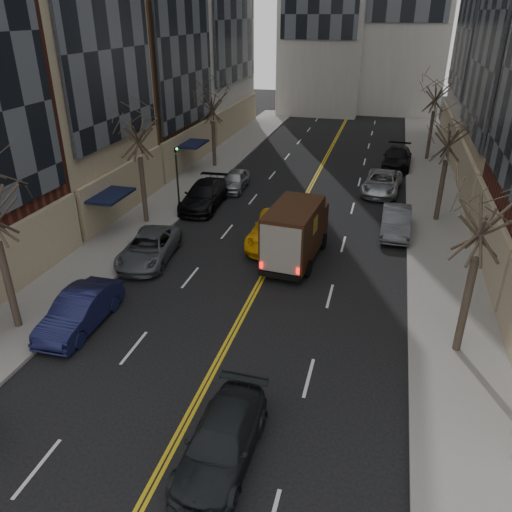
{
  "coord_description": "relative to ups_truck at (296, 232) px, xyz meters",
  "views": [
    {
      "loc": [
        5.33,
        -6.34,
        11.98
      ],
      "look_at": [
        0.21,
        12.88,
        2.2
      ],
      "focal_mm": 35.0,
      "sensor_mm": 36.0,
      "label": 1
    }
  ],
  "objects": [
    {
      "name": "parked_lf_b",
      "position": [
        -7.5,
        -8.46,
        -0.84
      ],
      "size": [
        1.72,
        4.74,
        1.55
      ],
      "primitive_type": "imported",
      "rotation": [
        0.0,
        0.0,
        0.02
      ],
      "color": "#111436",
      "rests_on": "ground"
    },
    {
      "name": "taxi",
      "position": [
        -1.5,
        1.86,
        -0.82
      ],
      "size": [
        2.85,
        5.86,
        1.6
      ],
      "primitive_type": "imported",
      "rotation": [
        0.0,
        0.0,
        0.03
      ],
      "color": "#FFB20A",
      "rests_on": "ground"
    },
    {
      "name": "parked_lf_d",
      "position": [
        -7.5,
        6.42,
        -0.8
      ],
      "size": [
        2.63,
        5.8,
        1.65
      ],
      "primitive_type": "imported",
      "rotation": [
        0.0,
        0.0,
        0.06
      ],
      "color": "black",
      "rests_on": "ground"
    },
    {
      "name": "parked_rt_b",
      "position": [
        4.02,
        12.59,
        -0.86
      ],
      "size": [
        3.0,
        5.65,
        1.51
      ],
      "primitive_type": "imported",
      "rotation": [
        0.0,
        0.0,
        -0.09
      ],
      "color": "#ADB0B5",
      "rests_on": "ground"
    },
    {
      "name": "traffic_signal",
      "position": [
        -8.6,
        4.74,
        1.2
      ],
      "size": [
        0.29,
        0.26,
        4.7
      ],
      "color": "black",
      "rests_on": "sidewalk_left"
    },
    {
      "name": "parked_lf_e",
      "position": [
        -6.57,
        10.47,
        -0.92
      ],
      "size": [
        1.84,
        4.18,
        1.4
      ],
      "primitive_type": "imported",
      "rotation": [
        0.0,
        0.0,
        0.05
      ],
      "color": "#94969B",
      "rests_on": "ground"
    },
    {
      "name": "tree_lf_mid",
      "position": [
        -10.0,
        2.74,
        4.98
      ],
      "size": [
        3.2,
        3.2,
        8.91
      ],
      "color": "#382D23",
      "rests_on": "sidewalk_left"
    },
    {
      "name": "parked_rt_c",
      "position": [
        5.02,
        19.68,
        -0.8
      ],
      "size": [
        2.56,
        5.73,
        1.63
      ],
      "primitive_type": "imported",
      "rotation": [
        0.0,
        0.0,
        -0.05
      ],
      "color": "black",
      "rests_on": "ground"
    },
    {
      "name": "tree_rt_far",
      "position": [
        7.6,
        22.74,
        5.12
      ],
      "size": [
        3.2,
        3.2,
        9.11
      ],
      "color": "#382D23",
      "rests_on": "sidewalk_right"
    },
    {
      "name": "parked_lf_c",
      "position": [
        -7.5,
        -1.97,
        -0.9
      ],
      "size": [
        2.98,
        5.44,
        1.44
      ],
      "primitive_type": "imported",
      "rotation": [
        0.0,
        0.0,
        0.12
      ],
      "color": "#505358",
      "rests_on": "ground"
    },
    {
      "name": "sidewalk_left",
      "position": [
        -10.2,
        9.74,
        -1.55
      ],
      "size": [
        4.0,
        66.0,
        0.15
      ],
      "primitive_type": "cube",
      "color": "slate",
      "rests_on": "ground"
    },
    {
      "name": "observer_sedan",
      "position": [
        0.41,
        -13.54,
        -0.94
      ],
      "size": [
        2.01,
        4.74,
        1.37
      ],
      "rotation": [
        0.0,
        0.0,
        -0.02
      ],
      "color": "black",
      "rests_on": "ground"
    },
    {
      "name": "sidewalk_right",
      "position": [
        7.8,
        9.74,
        -1.55
      ],
      "size": [
        4.0,
        66.0,
        0.15
      ],
      "primitive_type": "cube",
      "color": "slate",
      "rests_on": "ground"
    },
    {
      "name": "tree_lf_far",
      "position": [
        -10.0,
        15.74,
        4.4
      ],
      "size": [
        3.2,
        3.2,
        8.12
      ],
      "color": "#382D23",
      "rests_on": "sidewalk_left"
    },
    {
      "name": "tree_rt_mid",
      "position": [
        7.6,
        7.74,
        4.55
      ],
      "size": [
        3.2,
        3.2,
        8.32
      ],
      "color": "#382D23",
      "rests_on": "sidewalk_right"
    },
    {
      "name": "pedestrian",
      "position": [
        -0.62,
        -2.43,
        -0.83
      ],
      "size": [
        0.51,
        0.65,
        1.59
      ],
      "primitive_type": "imported",
      "rotation": [
        0.0,
        0.0,
        1.81
      ],
      "color": "black",
      "rests_on": "ground"
    },
    {
      "name": "ups_truck",
      "position": [
        0.0,
        0.0,
        0.0
      ],
      "size": [
        2.79,
        6.04,
        3.22
      ],
      "rotation": [
        0.0,
        0.0,
        -0.08
      ],
      "color": "black",
      "rests_on": "ground"
    },
    {
      "name": "tree_rt_near",
      "position": [
        7.6,
        -6.26,
        4.83
      ],
      "size": [
        3.2,
        3.2,
        8.71
      ],
      "color": "#382D23",
      "rests_on": "sidewalk_right"
    },
    {
      "name": "parked_rt_a",
      "position": [
        5.1,
        5.06,
        -0.84
      ],
      "size": [
        1.67,
        4.74,
        1.56
      ],
      "primitive_type": "imported",
      "rotation": [
        0.0,
        0.0,
        -0.0
      ],
      "color": "#515459",
      "rests_on": "ground"
    }
  ]
}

